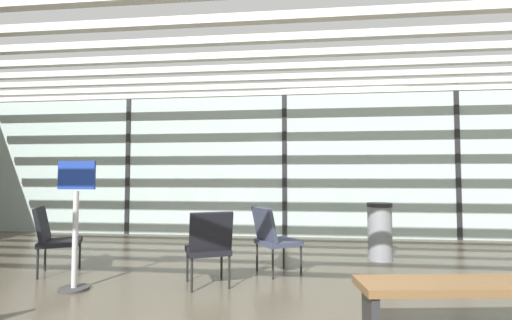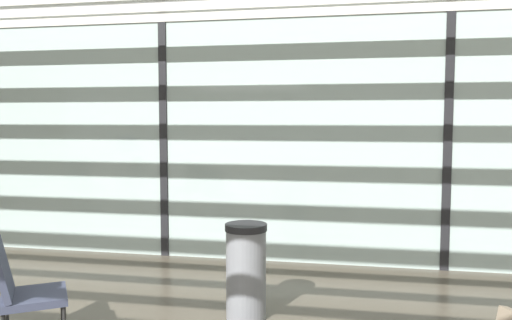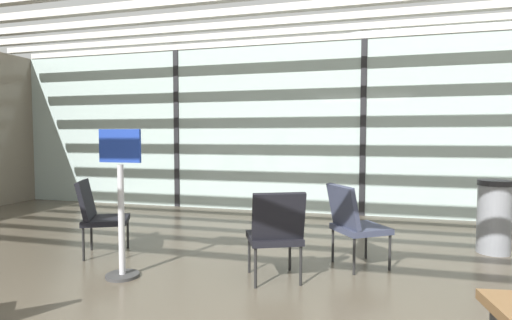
{
  "view_description": "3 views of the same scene",
  "coord_description": "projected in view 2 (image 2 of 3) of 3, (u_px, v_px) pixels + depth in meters",
  "views": [
    {
      "loc": [
        0.2,
        -2.29,
        1.26
      ],
      "look_at": [
        -0.51,
        4.28,
        1.58
      ],
      "focal_mm": 24.49,
      "sensor_mm": 36.0,
      "label": 1
    },
    {
      "loc": [
        2.47,
        -1.21,
        1.8
      ],
      "look_at": [
        1.21,
        5.19,
        1.28
      ],
      "focal_mm": 36.47,
      "sensor_mm": 36.0,
      "label": 2
    },
    {
      "loc": [
        0.0,
        -1.92,
        1.37
      ],
      "look_at": [
        -1.63,
        4.16,
        1.0
      ],
      "focal_mm": 27.95,
      "sensor_mm": 36.0,
      "label": 3
    }
  ],
  "objects": [
    {
      "name": "glass_curtain_wall",
      "position": [
        165.0,
        141.0,
        6.77
      ],
      "size": [
        14.0,
        0.08,
        3.03
      ],
      "primitive_type": "cube",
      "color": "#A3B7B2",
      "rests_on": "ground"
    },
    {
      "name": "parked_airplane",
      "position": [
        315.0,
        97.0,
        11.56
      ],
      "size": [
        12.31,
        4.58,
        4.58
      ],
      "color": "silver",
      "rests_on": "ground"
    },
    {
      "name": "trash_bin",
      "position": [
        246.0,
        271.0,
        4.67
      ],
      "size": [
        0.38,
        0.38,
        0.86
      ],
      "color": "slate",
      "rests_on": "ground"
    },
    {
      "name": "window_mullion_2",
      "position": [
        447.0,
        143.0,
        6.1
      ],
      "size": [
        0.1,
        0.12,
        3.03
      ],
      "primitive_type": "cube",
      "color": "black",
      "rests_on": "ground"
    },
    {
      "name": "lounge_chair_2",
      "position": [
        21.0,
        287.0,
        4.03
      ],
      "size": [
        0.7,
        0.69,
        0.87
      ],
      "rotation": [
        0.0,
        0.0,
        2.16
      ],
      "color": "#33384C",
      "rests_on": "ground"
    },
    {
      "name": "window_mullion_1",
      "position": [
        165.0,
        141.0,
        6.77
      ],
      "size": [
        0.1,
        0.12,
        3.03
      ],
      "primitive_type": "cube",
      "color": "black",
      "rests_on": "ground"
    }
  ]
}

